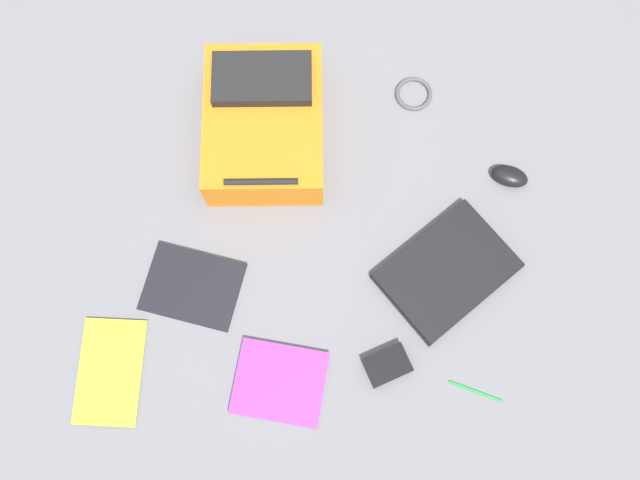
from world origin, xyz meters
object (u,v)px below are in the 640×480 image
book_red (110,372)px  book_blue (280,383)px  cable_coil (414,94)px  pen_black (476,391)px  computer_mouse (510,176)px  laptop (447,271)px  power_brick (387,365)px  book_manual (193,287)px  backpack (264,122)px

book_red → book_blue: (0.10, -0.42, 0.00)m
cable_coil → pen_black: 0.84m
computer_mouse → cable_coil: size_ratio=0.96×
laptop → book_blue: (-0.40, 0.33, -0.01)m
computer_mouse → power_brick: bearing=164.4°
book_manual → power_brick: power_brick is taller
backpack → pen_black: 0.89m
book_red → pen_black: bearing=-75.8°
laptop → book_blue: size_ratio=1.65×
laptop → pen_black: laptop is taller
computer_mouse → backpack: bearing=97.4°
book_manual → book_red: bearing=154.6°
laptop → book_manual: (-0.24, 0.63, -0.01)m
book_red → book_manual: bearing=-25.4°
book_manual → cable_coil: 0.82m
book_red → power_brick: (0.22, -0.67, 0.01)m
book_blue → computer_mouse: size_ratio=2.46×
book_manual → power_brick: 0.54m
book_red → pen_black: book_red is taller
computer_mouse → power_brick: computer_mouse is taller
backpack → pen_black: backpack is taller
laptop → power_brick: 0.30m
book_manual → cable_coil: book_manual is taller
book_manual → book_blue: book_manual is taller
book_manual → pen_black: (-0.04, -0.77, -0.01)m
backpack → book_manual: bearing=174.7°
pen_black → book_blue: bearing=104.9°
laptop → power_brick: bearing=163.4°
cable_coil → book_red: bearing=151.4°
book_red → pen_black: size_ratio=2.15×
book_blue → book_red: bearing=103.5°
backpack → computer_mouse: (0.07, -0.68, -0.06)m
power_brick → backpack: bearing=43.8°
book_manual → pen_black: size_ratio=1.84×
book_blue → pen_black: (0.13, -0.48, -0.01)m
cable_coil → power_brick: power_brick is taller
laptop → book_red: laptop is taller
power_brick → computer_mouse: bearing=-17.0°
computer_mouse → book_blue: bearing=150.4°
book_manual → power_brick: (-0.04, -0.54, 0.00)m
pen_black → book_red: bearing=104.2°
book_red → cable_coil: bearing=-28.6°
backpack → cable_coil: backpack is taller
book_blue → pen_black: 0.50m
book_blue → power_brick: bearing=-63.8°
backpack → laptop: bearing=-112.0°
book_manual → book_blue: size_ratio=1.03×
backpack → book_manual: 0.48m
book_manual → cable_coil: size_ratio=2.43×
laptop → power_brick: laptop is taller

